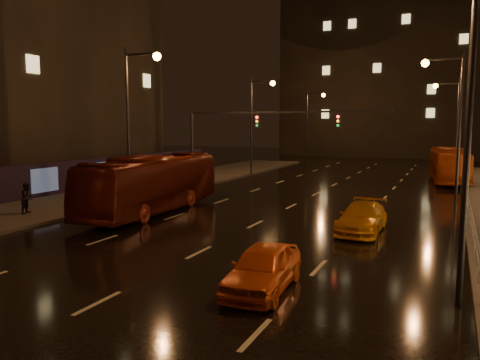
% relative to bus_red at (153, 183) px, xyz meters
% --- Properties ---
extents(ground, '(140.00, 140.00, 0.00)m').
position_rel_bus_red_xyz_m(ground, '(7.00, 9.12, -1.70)').
color(ground, black).
rests_on(ground, ground).
extents(sidewalk_left, '(7.00, 70.00, 0.15)m').
position_rel_bus_red_xyz_m(sidewalk_left, '(-6.50, 4.12, -1.63)').
color(sidewalk_left, '#38332D').
rests_on(sidewalk_left, ground).
extents(building_distant, '(44.00, 16.00, 36.00)m').
position_rel_bus_red_xyz_m(building_distant, '(11.00, 61.12, 16.30)').
color(building_distant, black).
rests_on(building_distant, ground).
extents(hoarding_left, '(0.30, 46.00, 2.50)m').
position_rel_bus_red_xyz_m(hoarding_left, '(-10.20, 1.12, -0.45)').
color(hoarding_left, black).
rests_on(hoarding_left, ground).
extents(traffic_signal, '(15.31, 0.32, 6.20)m').
position_rel_bus_red_xyz_m(traffic_signal, '(1.94, 9.12, 3.03)').
color(traffic_signal, black).
rests_on(traffic_signal, ground).
extents(streetlight_right, '(2.64, 0.50, 10.00)m').
position_rel_bus_red_xyz_m(streetlight_right, '(15.92, -8.88, 4.73)').
color(streetlight_right, black).
rests_on(streetlight_right, ground).
extents(railing_right, '(0.05, 56.00, 1.00)m').
position_rel_bus_red_xyz_m(railing_right, '(17.20, 7.12, -0.80)').
color(railing_right, '#99999E').
rests_on(railing_right, sidewalk_right).
extents(bus_red, '(3.79, 12.40, 3.40)m').
position_rel_bus_red_xyz_m(bus_red, '(0.00, 0.00, 0.00)').
color(bus_red, '#53140B').
rests_on(bus_red, ground).
extents(bus_curb, '(3.70, 11.46, 3.14)m').
position_rel_bus_red_xyz_m(bus_curb, '(16.00, 23.43, -0.13)').
color(bus_curb, '#A43B10').
rests_on(bus_curb, ground).
extents(taxi_near, '(1.98, 4.34, 1.44)m').
position_rel_bus_red_xyz_m(taxi_near, '(11.00, -9.88, -0.98)').
color(taxi_near, '#D65014').
rests_on(taxi_near, ground).
extents(taxi_far, '(1.99, 4.84, 1.40)m').
position_rel_bus_red_xyz_m(taxi_far, '(12.39, -0.35, -1.00)').
color(taxi_far, orange).
rests_on(taxi_far, ground).
extents(pedestrian_b, '(0.87, 1.01, 1.78)m').
position_rel_bus_red_xyz_m(pedestrian_b, '(-5.76, -4.10, -0.66)').
color(pedestrian_b, black).
rests_on(pedestrian_b, sidewalk_left).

